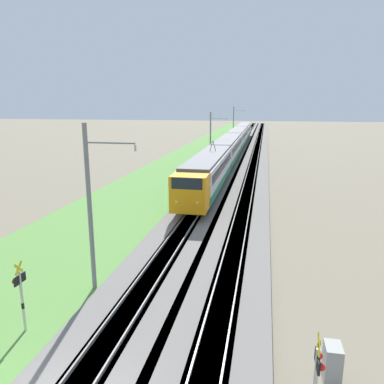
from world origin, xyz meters
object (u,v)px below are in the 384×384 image
object	(u,v)px
crossing_signal_far	(316,382)
crossing_signal_aux	(21,291)
passenger_train	(234,142)
catenary_mast_far	(234,123)
catenary_mast_near	(91,208)
catenary_mast_mid	(211,138)
equipment_cabinet	(332,363)

from	to	relation	value
crossing_signal_far	crossing_signal_aux	xyz separation A→B (m)	(3.21, 10.89, -0.20)
passenger_train	catenary_mast_far	world-z (taller)	catenary_mast_far
crossing_signal_aux	catenary_mast_near	distance (m)	4.78
passenger_train	catenary_mast_mid	xyz separation A→B (m)	(-11.95, 2.47, 1.70)
crossing_signal_far	catenary_mast_far	size ratio (longest dim) A/B	0.40
crossing_signal_aux	passenger_train	bearing A→B (deg)	-93.83
crossing_signal_far	catenary_mast_near	world-z (taller)	catenary_mast_near
catenary_mast_far	catenary_mast_mid	bearing A→B (deg)	-179.99
catenary_mast_mid	catenary_mast_far	xyz separation A→B (m)	(39.91, 0.00, 0.26)
passenger_train	crossing_signal_aux	world-z (taller)	passenger_train
crossing_signal_far	catenary_mast_far	distance (m)	87.52
crossing_signal_far	crossing_signal_aux	size ratio (longest dim) A/B	1.10
crossing_signal_far	crossing_signal_aux	bearing A→B (deg)	163.60
crossing_signal_far	catenary_mast_far	xyz separation A→B (m)	(86.96, 9.63, 2.30)
catenary_mast_mid	catenary_mast_far	size ratio (longest dim) A/B	0.94
crossing_signal_far	equipment_cabinet	xyz separation A→B (m)	(2.75, -0.95, -1.42)
crossing_signal_aux	catenary_mast_near	xyz separation A→B (m)	(3.93, -1.26, 2.41)
catenary_mast_near	catenary_mast_far	xyz separation A→B (m)	(79.82, 0.00, 0.09)
catenary_mast_far	equipment_cabinet	bearing A→B (deg)	-172.84
crossing_signal_far	catenary_mast_near	bearing A→B (deg)	143.46
catenary_mast_near	catenary_mast_far	size ratio (longest dim) A/B	0.98
crossing_signal_aux	catenary_mast_near	bearing A→B (deg)	-107.80
passenger_train	equipment_cabinet	distance (m)	56.85
catenary_mast_far	passenger_train	bearing A→B (deg)	-174.95
crossing_signal_aux	equipment_cabinet	bearing A→B (deg)	177.79
crossing_signal_far	equipment_cabinet	world-z (taller)	crossing_signal_far
catenary_mast_near	passenger_train	bearing A→B (deg)	-2.73
crossing_signal_aux	catenary_mast_near	size ratio (longest dim) A/B	0.37
catenary_mast_mid	equipment_cabinet	size ratio (longest dim) A/B	5.91
catenary_mast_far	equipment_cabinet	xyz separation A→B (m)	(-84.21, -10.58, -3.72)
crossing_signal_aux	catenary_mast_mid	distance (m)	43.92
catenary_mast_far	catenary_mast_near	bearing A→B (deg)	-180.00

